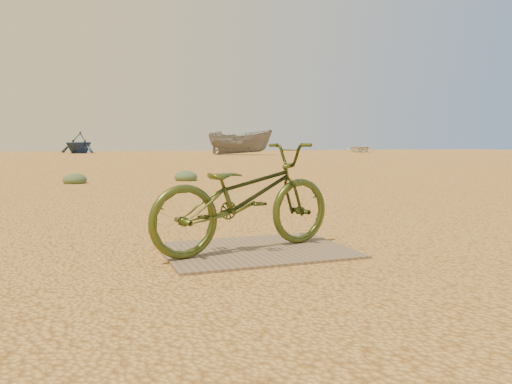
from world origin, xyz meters
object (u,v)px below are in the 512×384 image
object	(u,v)px
boat_far_left	(79,142)
boat_mid_right	(240,142)
plywood_board	(256,250)
boat_far_right	(359,148)
bicycle	(245,197)

from	to	relation	value
boat_far_left	boat_mid_right	world-z (taller)	boat_far_left
plywood_board	boat_far_right	bearing A→B (deg)	57.14
boat_far_right	bicycle	bearing A→B (deg)	-88.69
boat_far_left	plywood_board	bearing A→B (deg)	-53.89
boat_far_left	boat_mid_right	distance (m)	16.92
boat_far_left	boat_far_right	world-z (taller)	boat_far_left
plywood_board	boat_mid_right	bearing A→B (deg)	71.83
plywood_board	boat_far_left	size ratio (longest dim) A/B	0.40
bicycle	boat_far_left	size ratio (longest dim) A/B	0.45
boat_mid_right	boat_far_right	world-z (taller)	boat_mid_right
boat_far_left	boat_mid_right	bearing A→B (deg)	-7.85
boat_mid_right	boat_far_right	size ratio (longest dim) A/B	1.18
plywood_board	bicycle	xyz separation A→B (m)	(-0.10, -0.01, 0.48)
bicycle	boat_far_left	bearing A→B (deg)	-12.37
bicycle	boat_far_left	distance (m)	46.62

